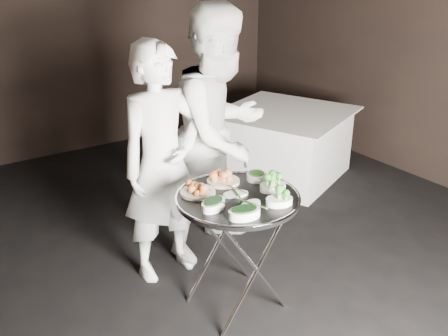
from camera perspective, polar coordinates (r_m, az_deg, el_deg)
floor at (r=3.46m, az=-0.45°, el=-16.38°), size 6.00×7.00×0.05m
wall_back at (r=5.98m, az=-20.40°, el=15.14°), size 6.00×0.05×3.00m
tray_stand at (r=3.25m, az=1.51°, el=-9.06°), size 0.54×0.46×0.79m
serving_tray at (r=3.08m, az=1.57°, el=-3.43°), size 0.78×0.78×0.04m
potato_plate_a at (r=3.10m, az=-3.02°, el=-2.36°), size 0.22×0.22×0.08m
potato_plate_b at (r=3.24m, az=-0.08°, el=-1.13°), size 0.22×0.22×0.08m
greens_bowl at (r=3.29m, az=3.72°, el=-0.84°), size 0.13×0.13×0.08m
asparagus_plate_a at (r=3.08m, az=1.34°, el=-2.91°), size 0.18×0.13×0.03m
asparagus_plate_b at (r=2.95m, az=3.03°, el=-4.17°), size 0.18×0.14×0.03m
spinach_bowl_a at (r=2.92m, az=-1.23°, el=-4.06°), size 0.21×0.18×0.07m
spinach_bowl_b at (r=2.82m, az=2.34°, el=-5.01°), size 0.21×0.16×0.08m
broccoli_bowl_a at (r=3.15m, az=5.60°, el=-2.03°), size 0.20×0.17×0.07m
broccoli_bowl_b at (r=2.98m, az=6.33°, el=-3.62°), size 0.19×0.16×0.07m
serving_utensils at (r=3.12m, az=1.10°, el=-1.97°), size 0.57×0.40×0.01m
waiter_left at (r=3.47m, az=-7.06°, el=0.41°), size 0.65×0.45×1.70m
waiter_right at (r=3.75m, az=-0.31°, el=3.97°), size 1.09×0.95×1.90m
dining_table at (r=5.31m, az=6.82°, el=2.79°), size 1.24×1.24×0.71m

